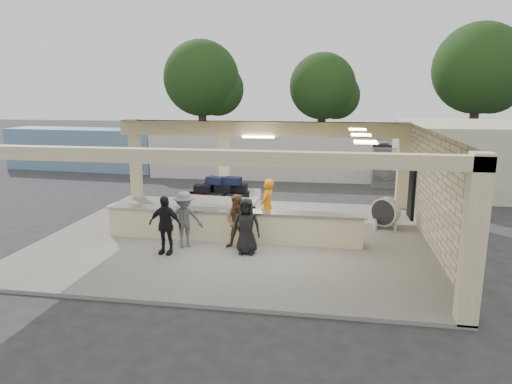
% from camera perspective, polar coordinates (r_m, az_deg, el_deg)
% --- Properties ---
extents(ground, '(120.00, 120.00, 0.00)m').
position_cam_1_polar(ground, '(14.97, -2.53, -5.80)').
color(ground, '#272729').
rests_on(ground, ground).
extents(pavilion, '(12.01, 10.00, 3.55)m').
position_cam_1_polar(pavilion, '(15.20, -1.27, -0.24)').
color(pavilion, slate).
rests_on(pavilion, ground).
extents(baggage_counter, '(8.20, 0.58, 0.98)m').
position_cam_1_polar(baggage_counter, '(14.33, -2.97, -4.18)').
color(baggage_counter, beige).
rests_on(baggage_counter, pavilion).
extents(luggage_cart, '(2.75, 1.84, 1.53)m').
position_cam_1_polar(luggage_cart, '(16.89, -4.64, -0.48)').
color(luggage_cart, silver).
rests_on(luggage_cart, pavilion).
extents(drum_fan, '(0.97, 0.85, 1.08)m').
position_cam_1_polar(drum_fan, '(16.12, 15.88, -2.44)').
color(drum_fan, silver).
rests_on(drum_fan, pavilion).
extents(baggage_handler, '(0.50, 0.73, 1.85)m').
position_cam_1_polar(baggage_handler, '(14.81, 1.41, -1.87)').
color(baggage_handler, orange).
rests_on(baggage_handler, pavilion).
extents(passenger_a, '(0.82, 0.40, 1.64)m').
position_cam_1_polar(passenger_a, '(13.50, -2.24, -3.75)').
color(passenger_a, brown).
rests_on(passenger_a, pavilion).
extents(passenger_b, '(1.04, 0.48, 1.71)m').
position_cam_1_polar(passenger_b, '(13.31, -11.31, -4.05)').
color(passenger_b, black).
rests_on(passenger_b, pavilion).
extents(passenger_c, '(1.15, 0.89, 1.71)m').
position_cam_1_polar(passenger_c, '(13.77, -8.93, -3.42)').
color(passenger_c, '#515256').
rests_on(passenger_c, pavilion).
extents(passenger_d, '(0.81, 0.36, 1.64)m').
position_cam_1_polar(passenger_d, '(13.08, -1.20, -4.28)').
color(passenger_d, black).
rests_on(passenger_d, pavilion).
extents(car_white_a, '(4.68, 2.57, 1.28)m').
position_cam_1_polar(car_white_a, '(26.92, 18.96, 3.06)').
color(car_white_a, silver).
rests_on(car_white_a, ground).
extents(car_dark, '(4.86, 2.03, 1.58)m').
position_cam_1_polar(car_dark, '(30.00, 16.32, 4.41)').
color(car_dark, black).
rests_on(car_dark, ground).
extents(container_white, '(12.07, 2.58, 2.61)m').
position_cam_1_polar(container_white, '(25.55, 0.47, 4.77)').
color(container_white, silver).
rests_on(container_white, ground).
extents(container_blue, '(9.77, 2.96, 2.51)m').
position_cam_1_polar(container_blue, '(30.21, -20.62, 5.06)').
color(container_blue, '#7095B4').
rests_on(container_blue, ground).
extents(fence, '(12.06, 0.06, 2.03)m').
position_cam_1_polar(fence, '(24.53, 28.47, 2.38)').
color(fence, gray).
rests_on(fence, ground).
extents(tree_left, '(6.60, 6.30, 9.00)m').
position_cam_1_polar(tree_left, '(39.56, -6.31, 13.58)').
color(tree_left, '#382619').
rests_on(tree_left, ground).
extents(tree_mid, '(6.00, 5.60, 8.00)m').
position_cam_1_polar(tree_mid, '(40.08, 8.77, 12.60)').
color(tree_mid, '#382619').
rests_on(tree_mid, ground).
extents(tree_right, '(7.20, 7.00, 10.00)m').
position_cam_1_polar(tree_right, '(40.71, 26.43, 13.25)').
color(tree_right, '#382619').
rests_on(tree_right, ground).
extents(adjacent_building, '(6.00, 8.00, 3.20)m').
position_cam_1_polar(adjacent_building, '(24.97, 24.61, 4.17)').
color(adjacent_building, beige).
rests_on(adjacent_building, ground).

